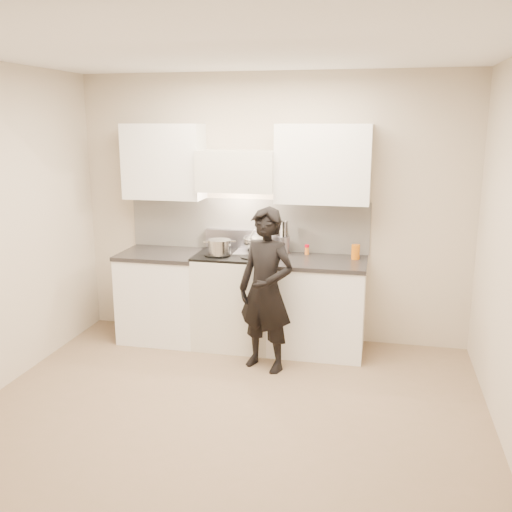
% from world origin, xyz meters
% --- Properties ---
extents(ground_plane, '(4.00, 4.00, 0.00)m').
position_xyz_m(ground_plane, '(0.00, 0.00, 0.00)').
color(ground_plane, '#826852').
extents(room_shell, '(4.04, 3.54, 2.70)m').
position_xyz_m(room_shell, '(-0.06, 0.37, 1.60)').
color(room_shell, '#C1B39F').
rests_on(room_shell, ground).
extents(stove, '(0.76, 0.65, 0.96)m').
position_xyz_m(stove, '(-0.30, 1.42, 0.47)').
color(stove, silver).
rests_on(stove, ground).
extents(counter_right, '(0.92, 0.67, 0.92)m').
position_xyz_m(counter_right, '(0.53, 1.43, 0.46)').
color(counter_right, white).
rests_on(counter_right, ground).
extents(counter_left, '(0.82, 0.67, 0.92)m').
position_xyz_m(counter_left, '(-1.08, 1.43, 0.46)').
color(counter_left, white).
rests_on(counter_left, ground).
extents(wok, '(0.31, 0.38, 0.25)m').
position_xyz_m(wok, '(-0.10, 1.57, 1.04)').
color(wok, '#ADADAD').
rests_on(wok, stove).
extents(stock_pot, '(0.30, 0.28, 0.15)m').
position_xyz_m(stock_pot, '(-0.42, 1.29, 1.03)').
color(stock_pot, '#ADADAD').
rests_on(stock_pot, stove).
extents(utensil_crock, '(0.12, 0.12, 0.33)m').
position_xyz_m(utensil_crock, '(0.15, 1.62, 1.02)').
color(utensil_crock, '#908E9E').
rests_on(utensil_crock, counter_right).
extents(spice_jar, '(0.04, 0.04, 0.10)m').
position_xyz_m(spice_jar, '(0.39, 1.64, 0.97)').
color(spice_jar, orange).
rests_on(spice_jar, counter_right).
extents(oil_glass, '(0.08, 0.08, 0.14)m').
position_xyz_m(oil_glass, '(0.87, 1.55, 0.99)').
color(oil_glass, '#CD650D').
rests_on(oil_glass, counter_right).
extents(person, '(0.64, 0.53, 1.49)m').
position_xyz_m(person, '(0.12, 0.90, 0.75)').
color(person, black).
rests_on(person, ground).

